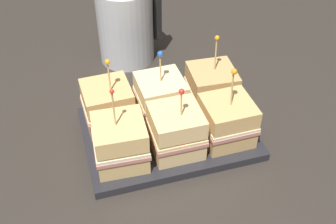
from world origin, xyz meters
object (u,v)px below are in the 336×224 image
object	(u,v)px
sandwich_back_right	(211,88)
kettle_steel	(126,23)
sandwich_front_right	(227,121)
sandwich_front_center	(175,131)
serving_platter	(168,133)
sandwich_back_left	(108,106)
sandwich_front_left	(120,143)
sandwich_back_center	(160,97)

from	to	relation	value
sandwich_back_right	kettle_steel	world-z (taller)	kettle_steel
sandwich_front_right	sandwich_back_right	xyz separation A→B (m)	(0.01, 0.11, 0.00)
sandwich_back_right	kettle_steel	size ratio (longest dim) A/B	0.77
sandwich_front_center	sandwich_back_right	bearing A→B (deg)	42.68
serving_platter	kettle_steel	size ratio (longest dim) A/B	1.54
sandwich_back_left	kettle_steel	size ratio (longest dim) A/B	0.73
sandwich_front_left	sandwich_back_left	bearing A→B (deg)	91.51
sandwich_front_left	sandwich_front_center	world-z (taller)	sandwich_front_left
sandwich_front_center	sandwich_back_left	bearing A→B (deg)	134.67
sandwich_front_center	sandwich_front_left	bearing A→B (deg)	-179.56
sandwich_back_right	serving_platter	bearing A→B (deg)	-155.59
sandwich_front_center	sandwich_front_right	size ratio (longest dim) A/B	0.90
sandwich_front_right	sandwich_back_left	size ratio (longest dim) A/B	1.04
serving_platter	kettle_steel	world-z (taller)	kettle_steel
sandwich_front_right	kettle_steel	size ratio (longest dim) A/B	0.76
sandwich_front_left	sandwich_front_center	distance (m)	0.11
serving_platter	sandwich_back_left	bearing A→B (deg)	153.63
serving_platter	sandwich_front_center	world-z (taller)	sandwich_front_center
sandwich_front_center	kettle_steel	bearing A→B (deg)	92.17
sandwich_front_right	sandwich_front_center	bearing A→B (deg)	-179.14
serving_platter	sandwich_back_center	distance (m)	0.08
sandwich_front_center	sandwich_back_left	size ratio (longest dim) A/B	0.93
serving_platter	sandwich_front_left	world-z (taller)	sandwich_front_left
sandwich_front_right	sandwich_back_center	world-z (taller)	sandwich_front_right
serving_platter	sandwich_front_left	bearing A→B (deg)	-152.85
sandwich_front_left	sandwich_front_right	distance (m)	0.22
serving_platter	sandwich_back_left	distance (m)	0.14
sandwich_back_center	kettle_steel	xyz separation A→B (m)	(-0.02, 0.27, 0.04)
sandwich_front_center	sandwich_back_center	world-z (taller)	sandwich_back_center
sandwich_front_left	kettle_steel	size ratio (longest dim) A/B	0.77
sandwich_back_right	sandwich_front_right	bearing A→B (deg)	-93.77
sandwich_front_center	sandwich_front_right	world-z (taller)	sandwich_front_right
sandwich_front_left	sandwich_front_center	bearing A→B (deg)	0.44
sandwich_front_left	sandwich_back_left	xyz separation A→B (m)	(-0.00, 0.11, 0.00)
sandwich_front_center	sandwich_front_right	distance (m)	0.11
sandwich_front_right	sandwich_back_left	distance (m)	0.24
serving_platter	sandwich_front_right	xyz separation A→B (m)	(0.11, -0.05, 0.05)
sandwich_back_left	sandwich_back_center	size ratio (longest dim) A/B	1.03
sandwich_front_left	sandwich_back_right	size ratio (longest dim) A/B	0.99
sandwich_back_right	sandwich_back_left	bearing A→B (deg)	178.86
serving_platter	kettle_steel	bearing A→B (deg)	93.01
sandwich_front_left	sandwich_back_right	xyz separation A→B (m)	(0.22, 0.11, 0.00)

